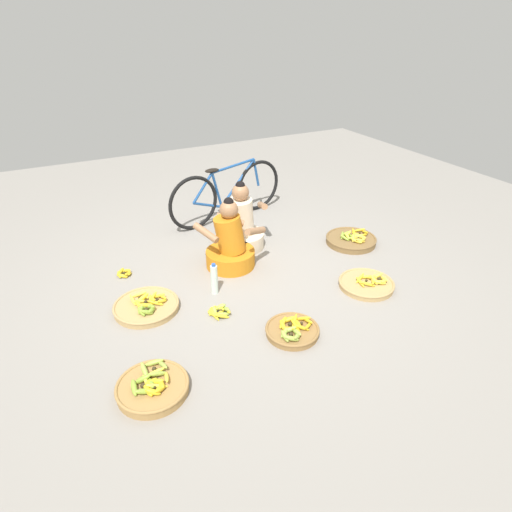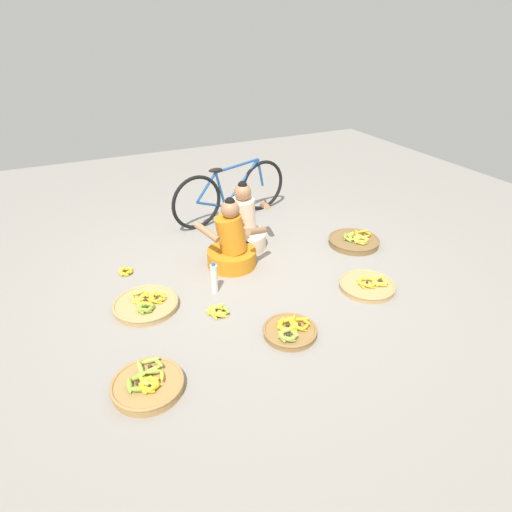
{
  "view_description": "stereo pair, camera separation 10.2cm",
  "coord_description": "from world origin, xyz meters",
  "px_view_note": "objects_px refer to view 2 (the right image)",
  "views": [
    {
      "loc": [
        -1.64,
        -3.38,
        2.35
      ],
      "look_at": [
        0.0,
        -0.2,
        0.35
      ],
      "focal_mm": 30.24,
      "sensor_mm": 36.0,
      "label": 1
    },
    {
      "loc": [
        -1.54,
        -3.43,
        2.35
      ],
      "look_at": [
        0.0,
        -0.2,
        0.35
      ],
      "focal_mm": 30.24,
      "sensor_mm": 36.0,
      "label": 2
    }
  ],
  "objects_px": {
    "loose_bananas_near_bicycle": "(218,311)",
    "loose_bananas_back_center": "(126,271)",
    "vendor_woman_behind": "(243,227)",
    "bicycle_leaning": "(231,192)",
    "banana_basket_mid_left": "(290,331)",
    "banana_basket_mid_right": "(368,285)",
    "vendor_woman_front": "(231,245)",
    "banana_basket_back_left": "(354,241)",
    "water_bottle": "(214,279)",
    "banana_basket_front_center": "(146,304)",
    "banana_basket_front_right": "(148,384)"
  },
  "relations": [
    {
      "from": "loose_bananas_back_center",
      "to": "bicycle_leaning",
      "type": "bearing_deg",
      "value": 28.28
    },
    {
      "from": "banana_basket_back_left",
      "to": "water_bottle",
      "type": "height_order",
      "value": "water_bottle"
    },
    {
      "from": "vendor_woman_front",
      "to": "banana_basket_mid_right",
      "type": "xyz_separation_m",
      "value": [
        1.03,
        -1.0,
        -0.21
      ]
    },
    {
      "from": "bicycle_leaning",
      "to": "water_bottle",
      "type": "relative_size",
      "value": 5.21
    },
    {
      "from": "banana_basket_front_center",
      "to": "loose_bananas_near_bicycle",
      "type": "relative_size",
      "value": 2.72
    },
    {
      "from": "banana_basket_mid_right",
      "to": "loose_bananas_back_center",
      "type": "relative_size",
      "value": 3.06
    },
    {
      "from": "bicycle_leaning",
      "to": "banana_basket_front_center",
      "type": "distance_m",
      "value": 2.16
    },
    {
      "from": "vendor_woman_behind",
      "to": "banana_basket_back_left",
      "type": "xyz_separation_m",
      "value": [
        1.19,
        -0.51,
        -0.21
      ]
    },
    {
      "from": "banana_basket_mid_right",
      "to": "banana_basket_front_center",
      "type": "bearing_deg",
      "value": 163.13
    },
    {
      "from": "banana_basket_front_center",
      "to": "loose_bananas_back_center",
      "type": "distance_m",
      "value": 0.7
    },
    {
      "from": "bicycle_leaning",
      "to": "banana_basket_back_left",
      "type": "distance_m",
      "value": 1.69
    },
    {
      "from": "loose_bananas_near_bicycle",
      "to": "loose_bananas_back_center",
      "type": "height_order",
      "value": "loose_bananas_near_bicycle"
    },
    {
      "from": "banana_basket_back_left",
      "to": "loose_bananas_back_center",
      "type": "relative_size",
      "value": 3.3
    },
    {
      "from": "banana_basket_mid_right",
      "to": "banana_basket_back_left",
      "type": "bearing_deg",
      "value": 61.18
    },
    {
      "from": "vendor_woman_behind",
      "to": "banana_basket_mid_left",
      "type": "height_order",
      "value": "vendor_woman_behind"
    },
    {
      "from": "banana_basket_front_center",
      "to": "banana_basket_front_right",
      "type": "xyz_separation_m",
      "value": [
        -0.22,
        -0.99,
        0.01
      ]
    },
    {
      "from": "banana_basket_mid_left",
      "to": "banana_basket_mid_right",
      "type": "distance_m",
      "value": 1.07
    },
    {
      "from": "vendor_woman_front",
      "to": "water_bottle",
      "type": "height_order",
      "value": "vendor_woman_front"
    },
    {
      "from": "banana_basket_mid_left",
      "to": "water_bottle",
      "type": "xyz_separation_m",
      "value": [
        -0.34,
        0.88,
        0.11
      ]
    },
    {
      "from": "banana_basket_back_left",
      "to": "water_bottle",
      "type": "distance_m",
      "value": 1.84
    },
    {
      "from": "vendor_woman_behind",
      "to": "water_bottle",
      "type": "relative_size",
      "value": 2.48
    },
    {
      "from": "vendor_woman_front",
      "to": "loose_bananas_back_center",
      "type": "xyz_separation_m",
      "value": [
        -1.06,
        0.32,
        -0.22
      ]
    },
    {
      "from": "loose_bananas_near_bicycle",
      "to": "loose_bananas_back_center",
      "type": "xyz_separation_m",
      "value": [
        -0.61,
        1.05,
        -0.0
      ]
    },
    {
      "from": "water_bottle",
      "to": "banana_basket_mid_left",
      "type": "bearing_deg",
      "value": -68.8
    },
    {
      "from": "bicycle_leaning",
      "to": "banana_basket_mid_right",
      "type": "distance_m",
      "value": 2.23
    },
    {
      "from": "vendor_woman_front",
      "to": "vendor_woman_behind",
      "type": "distance_m",
      "value": 0.43
    },
    {
      "from": "banana_basket_mid_left",
      "to": "banana_basket_front_right",
      "type": "xyz_separation_m",
      "value": [
        -1.22,
        -0.09,
        0.01
      ]
    },
    {
      "from": "loose_bananas_near_bicycle",
      "to": "water_bottle",
      "type": "height_order",
      "value": "water_bottle"
    },
    {
      "from": "vendor_woman_behind",
      "to": "banana_basket_back_left",
      "type": "distance_m",
      "value": 1.31
    },
    {
      "from": "loose_bananas_near_bicycle",
      "to": "water_bottle",
      "type": "bearing_deg",
      "value": 73.71
    },
    {
      "from": "banana_basket_back_left",
      "to": "banana_basket_front_center",
      "type": "bearing_deg",
      "value": -175.36
    },
    {
      "from": "banana_basket_front_center",
      "to": "loose_bananas_near_bicycle",
      "type": "distance_m",
      "value": 0.67
    },
    {
      "from": "bicycle_leaning",
      "to": "loose_bananas_back_center",
      "type": "distance_m",
      "value": 1.78
    },
    {
      "from": "banana_basket_mid_right",
      "to": "loose_bananas_near_bicycle",
      "type": "bearing_deg",
      "value": 170.07
    },
    {
      "from": "water_bottle",
      "to": "vendor_woman_front",
      "type": "bearing_deg",
      "value": 49.19
    },
    {
      "from": "vendor_woman_behind",
      "to": "bicycle_leaning",
      "type": "xyz_separation_m",
      "value": [
        0.19,
        0.82,
        0.1
      ]
    },
    {
      "from": "bicycle_leaning",
      "to": "banana_basket_front_center",
      "type": "relative_size",
      "value": 2.83
    },
    {
      "from": "vendor_woman_front",
      "to": "loose_bananas_back_center",
      "type": "relative_size",
      "value": 4.37
    },
    {
      "from": "loose_bananas_back_center",
      "to": "banana_basket_front_center",
      "type": "bearing_deg",
      "value": -85.68
    },
    {
      "from": "water_bottle",
      "to": "banana_basket_mid_right",
      "type": "bearing_deg",
      "value": -23.24
    },
    {
      "from": "banana_basket_mid_left",
      "to": "banana_basket_mid_right",
      "type": "relative_size",
      "value": 0.84
    },
    {
      "from": "vendor_woman_front",
      "to": "banana_basket_mid_right",
      "type": "relative_size",
      "value": 1.43
    },
    {
      "from": "banana_basket_front_center",
      "to": "banana_basket_mid_right",
      "type": "bearing_deg",
      "value": -16.87
    },
    {
      "from": "banana_basket_back_left",
      "to": "loose_bananas_back_center",
      "type": "bearing_deg",
      "value": 168.99
    },
    {
      "from": "vendor_woman_front",
      "to": "loose_bananas_near_bicycle",
      "type": "bearing_deg",
      "value": -121.22
    },
    {
      "from": "loose_bananas_near_bicycle",
      "to": "vendor_woman_behind",
      "type": "bearing_deg",
      "value": 55.48
    },
    {
      "from": "loose_bananas_back_center",
      "to": "water_bottle",
      "type": "xyz_separation_m",
      "value": [
        0.71,
        -0.72,
        0.13
      ]
    },
    {
      "from": "banana_basket_mid_left",
      "to": "water_bottle",
      "type": "distance_m",
      "value": 0.95
    },
    {
      "from": "banana_basket_mid_left",
      "to": "banana_basket_back_left",
      "type": "relative_size",
      "value": 0.78
    },
    {
      "from": "vendor_woman_front",
      "to": "banana_basket_mid_right",
      "type": "distance_m",
      "value": 1.45
    }
  ]
}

